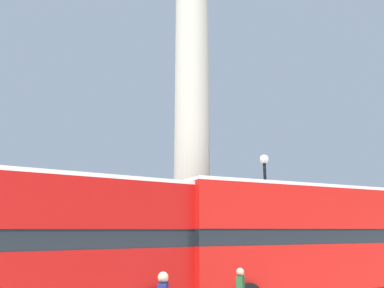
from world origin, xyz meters
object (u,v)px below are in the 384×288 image
object	(u,v)px
street_lamp	(267,213)
bus_a	(312,236)
bus_b	(6,242)
monument_column	(192,88)

from	to	relation	value
street_lamp	bus_a	bearing A→B (deg)	-80.68
bus_a	bus_b	distance (m)	11.22
monument_column	bus_b	size ratio (longest dim) A/B	2.40
monument_column	bus_a	xyz separation A→B (m)	(2.61, -5.27, -7.70)
bus_a	street_lamp	distance (m)	2.51
monument_column	bus_b	xyz separation A→B (m)	(-8.60, -4.75, -7.78)
bus_b	street_lamp	bearing A→B (deg)	6.55
bus_a	street_lamp	world-z (taller)	street_lamp
bus_b	street_lamp	xyz separation A→B (m)	(10.84, 1.76, 1.07)
monument_column	street_lamp	world-z (taller)	monument_column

